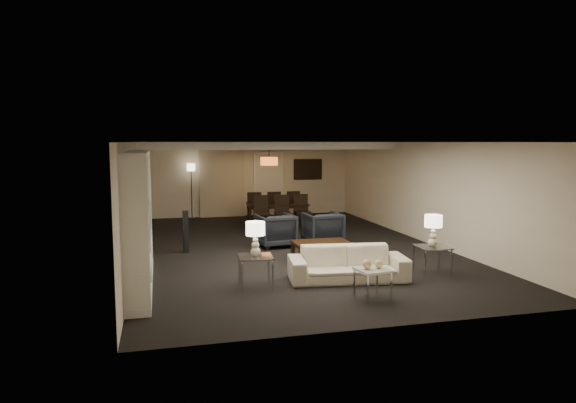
% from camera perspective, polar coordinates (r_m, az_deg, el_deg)
% --- Properties ---
extents(floor, '(11.00, 11.00, 0.00)m').
position_cam_1_polar(floor, '(12.32, 0.00, -5.09)').
color(floor, black).
rests_on(floor, ground).
extents(ceiling, '(7.00, 11.00, 0.02)m').
position_cam_1_polar(ceiling, '(12.06, 0.00, 6.62)').
color(ceiling, silver).
rests_on(ceiling, ground).
extents(wall_back, '(7.00, 0.02, 2.50)m').
position_cam_1_polar(wall_back, '(17.49, -4.45, 2.51)').
color(wall_back, beige).
rests_on(wall_back, ground).
extents(wall_front, '(7.00, 0.02, 2.50)m').
position_cam_1_polar(wall_front, '(6.98, 11.22, -3.85)').
color(wall_front, beige).
rests_on(wall_front, ground).
extents(wall_left, '(0.02, 11.00, 2.50)m').
position_cam_1_polar(wall_left, '(11.77, -16.75, 0.24)').
color(wall_left, beige).
rests_on(wall_left, ground).
extents(wall_right, '(0.02, 11.00, 2.50)m').
position_cam_1_polar(wall_right, '(13.42, 14.64, 1.06)').
color(wall_right, beige).
rests_on(wall_right, ground).
extents(ceiling_soffit, '(7.00, 4.00, 0.20)m').
position_cam_1_polar(ceiling_soffit, '(15.48, -3.21, 6.25)').
color(ceiling_soffit, silver).
rests_on(ceiling_soffit, ceiling).
extents(curtains, '(1.50, 0.12, 2.40)m').
position_cam_1_polar(curtains, '(17.28, -7.35, 2.26)').
color(curtains, beige).
rests_on(curtains, wall_back).
extents(door, '(0.90, 0.05, 2.10)m').
position_cam_1_polar(door, '(17.61, -2.18, 1.90)').
color(door, silver).
rests_on(door, wall_back).
extents(painting, '(0.95, 0.04, 0.65)m').
position_cam_1_polar(painting, '(17.91, 2.21, 3.59)').
color(painting, '#142D38').
rests_on(painting, wall_back).
extents(media_unit, '(0.38, 3.40, 2.35)m').
position_cam_1_polar(media_unit, '(9.19, -16.23, -1.95)').
color(media_unit, white).
rests_on(media_unit, wall_left).
extents(pendant_light, '(0.52, 0.52, 0.24)m').
position_cam_1_polar(pendant_light, '(15.55, -2.11, 4.49)').
color(pendant_light, '#D8591E').
rests_on(pendant_light, ceiling_soffit).
extents(sofa, '(2.21, 1.10, 0.62)m').
position_cam_1_polar(sofa, '(9.42, 6.67, -6.88)').
color(sofa, beige).
rests_on(sofa, floor).
extents(coffee_table, '(1.17, 0.69, 0.42)m').
position_cam_1_polar(coffee_table, '(10.92, 3.65, -5.52)').
color(coffee_table, black).
rests_on(coffee_table, floor).
extents(armchair_left, '(0.95, 0.97, 0.79)m').
position_cam_1_polar(armchair_left, '(12.33, -1.43, -3.21)').
color(armchair_left, black).
rests_on(armchair_left, floor).
extents(armchair_right, '(0.90, 0.92, 0.79)m').
position_cam_1_polar(armchair_right, '(12.65, 3.88, -2.98)').
color(armchair_right, black).
rests_on(armchair_right, floor).
extents(side_table_left, '(0.62, 0.62, 0.54)m').
position_cam_1_polar(side_table_left, '(8.98, -3.62, -7.78)').
color(side_table_left, silver).
rests_on(side_table_left, floor).
extents(side_table_right, '(0.63, 0.63, 0.54)m').
position_cam_1_polar(side_table_right, '(10.15, 15.72, -6.32)').
color(side_table_right, silver).
rests_on(side_table_right, floor).
extents(table_lamp_left, '(0.34, 0.34, 0.60)m').
position_cam_1_polar(table_lamp_left, '(8.85, -3.64, -4.19)').
color(table_lamp_left, beige).
rests_on(table_lamp_left, side_table_left).
extents(table_lamp_right, '(0.34, 0.34, 0.60)m').
position_cam_1_polar(table_lamp_right, '(10.04, 15.83, -3.14)').
color(table_lamp_right, beige).
rests_on(table_lamp_right, side_table_right).
extents(marble_table, '(0.54, 0.54, 0.48)m').
position_cam_1_polar(marble_table, '(8.45, 9.35, -8.98)').
color(marble_table, silver).
rests_on(marble_table, floor).
extents(gold_gourd_a, '(0.16, 0.16, 0.16)m').
position_cam_1_polar(gold_gourd_a, '(8.34, 8.76, -6.92)').
color(gold_gourd_a, '#F1BD80').
rests_on(gold_gourd_a, marble_table).
extents(gold_gourd_b, '(0.14, 0.14, 0.14)m').
position_cam_1_polar(gold_gourd_b, '(8.42, 10.02, -6.88)').
color(gold_gourd_b, '#EED67E').
rests_on(gold_gourd_b, marble_table).
extents(television, '(1.04, 0.14, 0.60)m').
position_cam_1_polar(television, '(10.16, -15.86, -1.85)').
color(television, black).
rests_on(television, media_unit).
extents(vase_blue, '(0.15, 0.15, 0.16)m').
position_cam_1_polar(vase_blue, '(8.07, -16.48, -3.39)').
color(vase_blue, blue).
rests_on(vase_blue, media_unit).
extents(vase_amber, '(0.17, 0.17, 0.18)m').
position_cam_1_polar(vase_amber, '(8.42, -16.49, 0.54)').
color(vase_amber, '#A97338').
rests_on(vase_amber, media_unit).
extents(floor_speaker, '(0.12, 0.12, 0.97)m').
position_cam_1_polar(floor_speaker, '(11.87, -11.30, -3.29)').
color(floor_speaker, black).
rests_on(floor_speaker, floor).
extents(dining_table, '(1.98, 1.28, 0.65)m').
position_cam_1_polar(dining_table, '(15.50, -1.18, -1.43)').
color(dining_table, black).
rests_on(dining_table, floor).
extents(chair_nl, '(0.46, 0.46, 0.97)m').
position_cam_1_polar(chair_nl, '(14.73, -2.89, -1.25)').
color(chair_nl, black).
rests_on(chair_nl, floor).
extents(chair_nm, '(0.50, 0.50, 0.97)m').
position_cam_1_polar(chair_nm, '(14.85, -0.62, -1.17)').
color(chair_nm, black).
rests_on(chair_nm, floor).
extents(chair_nr, '(0.45, 0.45, 0.97)m').
position_cam_1_polar(chair_nr, '(15.01, 1.61, -1.09)').
color(chair_nr, black).
rests_on(chair_nr, floor).
extents(chair_fl, '(0.50, 0.50, 0.97)m').
position_cam_1_polar(chair_fl, '(15.99, -3.81, -0.62)').
color(chair_fl, black).
rests_on(chair_fl, floor).
extents(chair_fm, '(0.45, 0.45, 0.97)m').
position_cam_1_polar(chair_fm, '(16.11, -1.71, -0.56)').
color(chair_fm, black).
rests_on(chair_fm, floor).
extents(chair_fr, '(0.49, 0.49, 0.97)m').
position_cam_1_polar(chair_fr, '(16.25, 0.36, -0.49)').
color(chair_fr, black).
rests_on(chair_fr, floor).
extents(floor_lamp, '(0.28, 0.28, 1.81)m').
position_cam_1_polar(floor_lamp, '(17.00, -10.67, 1.13)').
color(floor_lamp, black).
rests_on(floor_lamp, floor).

